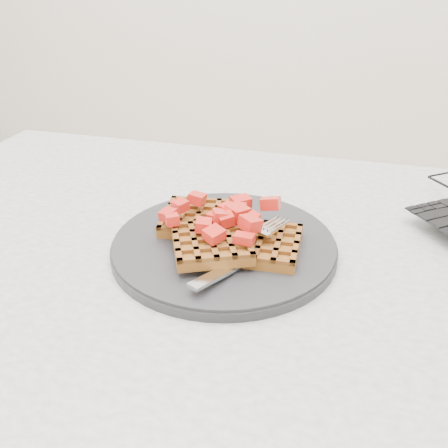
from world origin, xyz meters
TOP-DOWN VIEW (x-y plane):
  - table at (0.00, 0.00)m, footprint 1.20×0.80m
  - plate at (-0.05, 0.02)m, footprint 0.29×0.29m
  - waffles at (-0.05, 0.02)m, footprint 0.20×0.19m
  - strawberry_pile at (-0.05, 0.02)m, footprint 0.15×0.15m
  - fork at (-0.01, -0.01)m, footprint 0.10×0.17m

SIDE VIEW (x-z plane):
  - table at x=0.00m, z-range 0.26..1.01m
  - plate at x=-0.05m, z-range 0.75..0.77m
  - fork at x=-0.01m, z-range 0.77..0.78m
  - waffles at x=-0.05m, z-range 0.76..0.79m
  - strawberry_pile at x=-0.05m, z-range 0.79..0.82m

